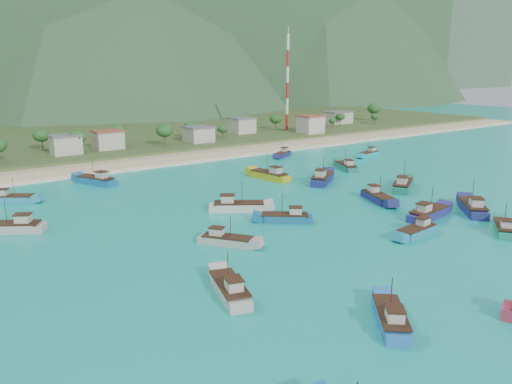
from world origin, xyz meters
TOP-DOWN VIEW (x-y plane):
  - ground at (0.00, 0.00)m, footprint 600.00×600.00m
  - beach at (0.00, 79.00)m, footprint 400.00×18.00m
  - land at (0.00, 140.00)m, footprint 400.00×110.00m
  - surf_line at (0.00, 69.50)m, footprint 400.00×2.50m
  - village at (11.62, 102.95)m, footprint 218.89×29.02m
  - vegetation at (4.46, 103.23)m, footprint 276.09×25.71m
  - radio_tower at (74.56, 108.00)m, footprint 1.20×1.20m
  - boat_2 at (10.76, 36.94)m, footprint 5.47×12.60m
  - boat_3 at (30.34, 8.65)m, footprint 12.33×9.34m
  - boat_4 at (18.78, -23.17)m, footprint 9.59×7.83m
  - boat_5 at (15.06, -9.70)m, footprint 11.93×5.07m
  - boat_6 at (-25.80, 1.03)m, footprint 7.87×9.40m
  - boat_7 at (-50.14, 51.94)m, footprint 10.09×8.22m
  - boat_8 at (-24.73, -33.14)m, footprint 8.79×9.60m
  - boat_9 at (-28.97, 58.25)m, footprint 7.94×12.17m
  - boat_10 at (59.02, 45.26)m, footprint 10.24×4.83m
  - boat_11 at (4.52, -14.84)m, footprint 9.95×3.79m
  - boat_12 at (-9.52, 5.07)m, footprint 9.70×8.57m
  - boat_14 at (36.81, 34.17)m, footprint 7.12×11.05m
  - boat_15 at (16.86, 4.93)m, footprint 6.84×11.18m
  - boat_17 at (19.60, 25.91)m, footprint 12.49×10.26m
  - boat_18 at (-54.00, 29.37)m, footprint 11.20×8.79m
  - boat_19 at (-35.86, -15.62)m, footprint 6.08×11.07m
  - boat_20 at (25.98, -12.50)m, footprint 10.95×11.07m
  - boat_22 at (35.37, 62.10)m, footprint 9.40×7.07m
  - boat_26 at (-13.02, 16.71)m, footprint 11.57×9.27m

SIDE VIEW (x-z plane):
  - ground at x=0.00m, z-range 0.00..0.00m
  - beach at x=0.00m, z-range -0.60..0.60m
  - land at x=0.00m, z-range -1.20..1.20m
  - surf_line at x=0.00m, z-range -0.04..0.04m
  - boat_22 at x=35.37m, z-range -2.14..3.35m
  - boat_6 at x=-25.80m, z-range -2.19..3.45m
  - boat_4 at x=18.78m, z-range -2.21..3.50m
  - boat_11 at x=4.52m, z-range -2.22..3.52m
  - boat_10 at x=59.02m, z-range -2.25..3.58m
  - boat_12 at x=-9.52m, z-range -2.28..3.65m
  - boat_8 at x=-24.73m, z-range -2.29..3.66m
  - boat_7 at x=-50.14m, z-range -2.30..3.70m
  - boat_19 at x=-35.86m, z-range -2.39..3.88m
  - boat_14 at x=36.81m, z-range -2.40..3.91m
  - boat_15 at x=16.86m, z-range -2.42..3.94m
  - boat_18 at x=-54.00m, z-range -2.49..4.11m
  - boat_5 at x=15.06m, z-range -2.57..4.26m
  - boat_26 at x=-13.02m, z-range -2.57..4.28m
  - boat_9 at x=-28.97m, z-range -2.61..4.35m
  - boat_20 at x=25.98m, z-range -2.65..4.45m
  - boat_2 at x=10.76m, z-range -2.68..4.52m
  - boat_3 at x=30.34m, z-range -2.69..4.52m
  - boat_17 at x=19.60m, z-range -2.76..4.69m
  - village at x=11.62m, z-range 1.06..8.48m
  - vegetation at x=4.46m, z-range 0.59..9.96m
  - radio_tower at x=74.56m, z-range 1.60..43.13m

